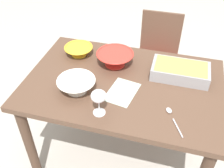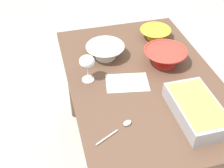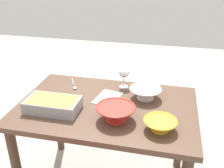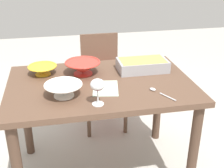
# 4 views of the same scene
# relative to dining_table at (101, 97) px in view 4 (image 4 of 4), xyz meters

# --- Properties ---
(dining_table) EXTENTS (1.25, 0.84, 0.77)m
(dining_table) POSITION_rel_dining_table_xyz_m (0.00, 0.00, 0.00)
(dining_table) COLOR brown
(dining_table) RESTS_ON ground_plane
(chair) EXTENTS (0.38, 0.45, 0.86)m
(chair) POSITION_rel_dining_table_xyz_m (-0.14, -0.78, -0.19)
(chair) COLOR #B22D2D
(chair) RESTS_ON ground_plane
(wine_glass) EXTENTS (0.09, 0.09, 0.16)m
(wine_glass) POSITION_rel_dining_table_xyz_m (0.06, 0.31, 0.23)
(wine_glass) COLOR white
(wine_glass) RESTS_ON dining_table
(casserole_dish) EXTENTS (0.37, 0.20, 0.08)m
(casserole_dish) POSITION_rel_dining_table_xyz_m (-0.34, -0.15, 0.16)
(casserole_dish) COLOR #99999E
(casserole_dish) RESTS_ON dining_table
(mixing_bowl) EXTENTS (0.26, 0.26, 0.10)m
(mixing_bowl) POSITION_rel_dining_table_xyz_m (0.10, -0.17, 0.17)
(mixing_bowl) COLOR red
(mixing_bowl) RESTS_ON dining_table
(small_bowl) EXTENTS (0.24, 0.24, 0.09)m
(small_bowl) POSITION_rel_dining_table_xyz_m (0.26, 0.16, 0.16)
(small_bowl) COLOR white
(small_bowl) RESTS_ON dining_table
(serving_bowl) EXTENTS (0.21, 0.21, 0.07)m
(serving_bowl) POSITION_rel_dining_table_xyz_m (0.39, -0.22, 0.15)
(serving_bowl) COLOR yellow
(serving_bowl) RESTS_ON dining_table
(serving_spoon) EXTENTS (0.12, 0.20, 0.01)m
(serving_spoon) POSITION_rel_dining_table_xyz_m (-0.33, 0.23, 0.12)
(serving_spoon) COLOR silver
(serving_spoon) RESTS_ON dining_table
(napkin) EXTENTS (0.20, 0.26, 0.00)m
(napkin) POSITION_rel_dining_table_xyz_m (-0.02, 0.10, 0.11)
(napkin) COLOR #B2CCB7
(napkin) RESTS_ON dining_table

